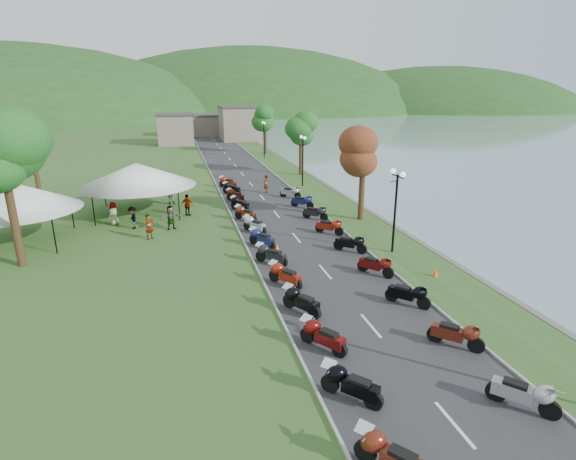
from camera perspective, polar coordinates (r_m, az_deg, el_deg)
road at (r=47.07m, az=-4.72°, el=5.79°), size 7.00×120.00×0.02m
hills_backdrop at (r=205.83m, az=-12.48°, el=14.56°), size 360.00×120.00×76.00m
far_building at (r=90.91m, az=-10.94°, el=12.83°), size 18.00×16.00×5.00m
moto_row_left at (r=25.49m, az=-2.05°, el=-3.22°), size 2.60×44.58×1.10m
moto_row_right at (r=26.07m, az=9.37°, el=-2.97°), size 2.60×35.15×1.10m
vendor_tent_main at (r=37.69m, az=-18.45°, el=5.06°), size 6.02×6.02×4.00m
vendor_tent_side at (r=33.37m, az=-31.22°, el=1.84°), size 5.32×5.32×4.00m
tree_park_left at (r=28.37m, az=-32.30°, el=6.16°), size 3.82×3.82×10.60m
tree_lakeside at (r=33.94m, az=9.47°, el=7.57°), size 2.76×2.76×7.66m
pedestrian_a at (r=31.27m, az=-17.07°, el=-1.09°), size 0.77×0.74×1.71m
pedestrian_b at (r=40.24m, az=-14.65°, el=3.22°), size 0.83×0.47×1.70m
pedestrian_c at (r=33.90m, az=-18.98°, el=0.16°), size 0.68×1.12×1.62m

